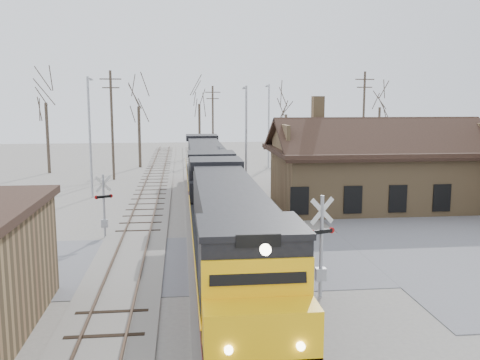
# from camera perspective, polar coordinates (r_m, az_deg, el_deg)

# --- Properties ---
(ground) EXTENTS (140.00, 140.00, 0.00)m
(ground) POSITION_cam_1_polar(r_m,az_deg,el_deg) (26.01, -1.82, -8.63)
(ground) COLOR gray
(ground) RESTS_ON ground
(road) EXTENTS (60.00, 9.00, 0.03)m
(road) POSITION_cam_1_polar(r_m,az_deg,el_deg) (26.00, -1.82, -8.60)
(road) COLOR slate
(road) RESTS_ON ground
(track_main) EXTENTS (3.40, 90.00, 0.24)m
(track_main) POSITION_cam_1_polar(r_m,az_deg,el_deg) (40.53, -3.48, -2.22)
(track_main) COLOR gray
(track_main) RESTS_ON ground
(track_siding) EXTENTS (3.40, 90.00, 0.24)m
(track_siding) POSITION_cam_1_polar(r_m,az_deg,el_deg) (40.57, -9.85, -2.32)
(track_siding) COLOR gray
(track_siding) RESTS_ON ground
(depot) EXTENTS (15.20, 9.31, 7.90)m
(depot) POSITION_cam_1_polar(r_m,az_deg,el_deg) (39.66, 14.29, 0.71)
(depot) COLOR #91734B
(depot) RESTS_ON ground
(locomotive_lead) EXTENTS (2.93, 19.64, 4.36)m
(locomotive_lead) POSITION_cam_1_polar(r_m,az_deg,el_deg) (21.80, -1.07, -5.81)
(locomotive_lead) COLOR black
(locomotive_lead) RESTS_ON ground
(locomotive_trailing) EXTENTS (2.93, 19.64, 4.13)m
(locomotive_trailing) POSITION_cam_1_polar(r_m,az_deg,el_deg) (41.34, -3.59, 1.12)
(locomotive_trailing) COLOR black
(locomotive_trailing) RESTS_ON ground
(crossbuck_near) EXTENTS (1.12, 0.45, 4.06)m
(crossbuck_near) POSITION_cam_1_polar(r_m,az_deg,el_deg) (21.24, 8.65, -7.37)
(crossbuck_near) COLOR #A5A8AD
(crossbuck_near) RESTS_ON ground
(crossbuck_far) EXTENTS (0.96, 0.50, 3.59)m
(crossbuck_far) POSITION_cam_1_polar(r_m,az_deg,el_deg) (30.79, -14.30, -2.86)
(crossbuck_far) COLOR #A5A8AD
(crossbuck_far) RESTS_ON ground
(streetlight_a) EXTENTS (0.25, 2.04, 9.40)m
(streetlight_a) POSITION_cam_1_polar(r_m,az_deg,el_deg) (43.26, -15.71, 5.07)
(streetlight_a) COLOR #A5A8AD
(streetlight_a) RESTS_ON ground
(streetlight_b) EXTENTS (0.25, 2.04, 8.77)m
(streetlight_b) POSITION_cam_1_polar(r_m,az_deg,el_deg) (45.02, 0.64, 5.12)
(streetlight_b) COLOR #A5A8AD
(streetlight_b) RESTS_ON ground
(streetlight_c) EXTENTS (0.25, 2.04, 9.24)m
(streetlight_c) POSITION_cam_1_polar(r_m,az_deg,el_deg) (59.68, 3.06, 6.23)
(streetlight_c) COLOR #A5A8AD
(streetlight_c) RESTS_ON ground
(utility_pole_a) EXTENTS (2.00, 0.24, 10.31)m
(utility_pole_a) POSITION_cam_1_polar(r_m,az_deg,el_deg) (52.17, -13.49, 5.89)
(utility_pole_a) COLOR #382D23
(utility_pole_a) RESTS_ON ground
(utility_pole_b) EXTENTS (2.00, 0.24, 9.28)m
(utility_pole_b) POSITION_cam_1_polar(r_m,az_deg,el_deg) (68.78, -2.92, 6.32)
(utility_pole_b) COLOR #382D23
(utility_pole_b) RESTS_ON ground
(utility_pole_c) EXTENTS (2.00, 0.24, 10.45)m
(utility_pole_c) POSITION_cam_1_polar(r_m,az_deg,el_deg) (57.07, 13.03, 6.20)
(utility_pole_c) COLOR #382D23
(utility_pole_c) RESTS_ON ground
(tree_a) EXTENTS (4.86, 4.86, 11.90)m
(tree_a) POSITION_cam_1_polar(r_m,az_deg,el_deg) (58.80, -20.08, 8.92)
(tree_a) COLOR #382D23
(tree_a) RESTS_ON ground
(tree_b) EXTENTS (4.55, 4.55, 11.16)m
(tree_b) POSITION_cam_1_polar(r_m,az_deg,el_deg) (61.08, -10.80, 8.77)
(tree_b) COLOR #382D23
(tree_b) RESTS_ON ground
(tree_c) EXTENTS (4.64, 4.64, 11.37)m
(tree_c) POSITION_cam_1_polar(r_m,az_deg,el_deg) (73.50, -4.38, 8.98)
(tree_c) COLOR #382D23
(tree_c) RESTS_ON ground
(tree_d) EXTENTS (3.82, 3.82, 9.35)m
(tree_d) POSITION_cam_1_polar(r_m,az_deg,el_deg) (67.74, 4.95, 7.77)
(tree_d) COLOR #382D23
(tree_d) RESTS_ON ground
(tree_e) EXTENTS (4.41, 4.41, 10.81)m
(tree_e) POSITION_cam_1_polar(r_m,az_deg,el_deg) (69.51, 14.71, 8.41)
(tree_e) COLOR #382D23
(tree_e) RESTS_ON ground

